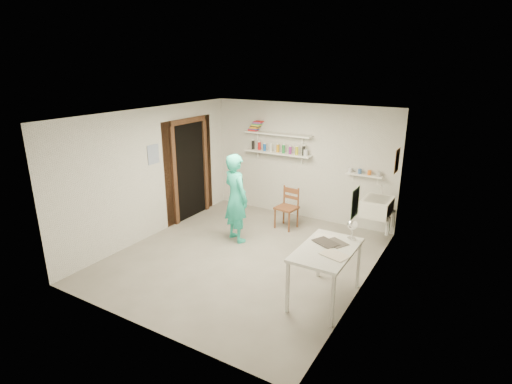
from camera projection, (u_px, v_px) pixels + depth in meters
The scene contains 27 objects.
floor at pixel (244, 257), 6.81m from camera, with size 4.00×4.50×0.02m, color slate.
ceiling at pixel (243, 114), 6.06m from camera, with size 4.00×4.50×0.02m, color silver.
wall_back at pixel (301, 161), 8.29m from camera, with size 4.00×0.02×2.40m, color silver.
wall_front at pixel (138, 241), 4.58m from camera, with size 4.00×0.02×2.40m, color silver.
wall_left at pixel (152, 173), 7.41m from camera, with size 0.02×4.50×2.40m, color silver.
wall_right at pixel (367, 212), 5.46m from camera, with size 0.02×4.50×2.40m, color silver.
doorway_recess at pixel (190, 171), 8.32m from camera, with size 0.02×0.90×2.00m, color black.
corridor_box at pixel (164, 165), 8.65m from camera, with size 1.40×1.50×2.10m, color brown.
door_lintel at pixel (188, 121), 7.99m from camera, with size 0.06×1.05×0.10m, color brown.
door_jamb_near at pixel (174, 177), 7.90m from camera, with size 0.06×0.10×2.00m, color brown.
door_jamb_far at pixel (205, 166), 8.72m from camera, with size 0.06×0.10×2.00m, color brown.
shelf_lower at pixel (277, 153), 8.38m from camera, with size 1.50×0.22×0.03m, color white.
shelf_upper at pixel (278, 134), 8.25m from camera, with size 1.50×0.22×0.03m, color white.
ledge_shelf at pixel (364, 175), 7.59m from camera, with size 0.70×0.14×0.03m, color white.
poster_left at pixel (153, 154), 7.33m from camera, with size 0.01×0.28×0.36m, color #334C7F.
poster_right_a at pixel (397, 161), 6.84m from camera, with size 0.01×0.34×0.42m, color #995933.
poster_right_b at pixel (355, 203), 4.93m from camera, with size 0.01×0.30×0.38m, color #3F724C.
belfast_sink at pixel (377, 207), 7.14m from camera, with size 0.48×0.60×0.30m, color white.
man at pixel (236, 198), 7.23m from camera, with size 0.60×0.39×1.64m, color #28C8AA.
wall_clock at pixel (238, 180), 7.35m from camera, with size 0.29×0.29×0.04m, color #FBF0AB.
wooden_chair at pixel (287, 208), 7.88m from camera, with size 0.39×0.37×0.84m, color brown.
work_table at pixel (325, 274), 5.48m from camera, with size 0.70×1.16×0.77m, color silver.
desk_lamp at pixel (352, 225), 5.58m from camera, with size 0.14×0.14×0.14m, color white.
spray_cans at pixel (277, 148), 8.35m from camera, with size 1.31×0.06×0.17m.
book_stack at pixel (256, 126), 8.47m from camera, with size 0.32×0.14×0.22m.
ledge_pots at pixel (365, 172), 7.57m from camera, with size 0.48×0.07×0.09m.
papers at pixel (327, 248), 5.36m from camera, with size 0.30×0.22×0.02m.
Camera 1 is at (3.30, -5.18, 3.14)m, focal length 28.00 mm.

